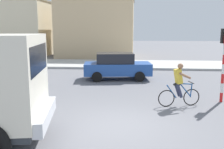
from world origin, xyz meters
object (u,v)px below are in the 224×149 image
(car_white_mid, at_px, (117,66))
(car_red_near, at_px, (6,67))
(cyclist, at_px, (179,85))
(traffic_light_pole, at_px, (224,53))

(car_white_mid, bearing_deg, car_red_near, -170.29)
(cyclist, bearing_deg, car_white_mid, 117.81)
(traffic_light_pole, xyz_separation_m, car_white_mid, (-4.74, 4.53, -1.25))
(cyclist, distance_m, traffic_light_pole, 2.40)
(car_red_near, bearing_deg, car_white_mid, 9.71)
(car_red_near, bearing_deg, cyclist, -24.75)
(cyclist, xyz_separation_m, traffic_light_pole, (1.89, 0.86, 1.20))
(car_white_mid, bearing_deg, cyclist, -62.19)
(traffic_light_pole, xyz_separation_m, car_red_near, (-11.19, 3.43, -1.25))
(car_red_near, bearing_deg, traffic_light_pole, -17.02)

